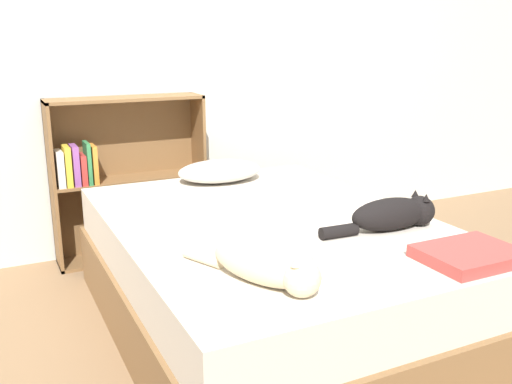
{
  "coord_description": "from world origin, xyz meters",
  "views": [
    {
      "loc": [
        -1.21,
        -2.34,
        1.43
      ],
      "look_at": [
        0.0,
        0.15,
        0.68
      ],
      "focal_mm": 40.0,
      "sensor_mm": 36.0,
      "label": 1
    }
  ],
  "objects_px": {
    "cat_light": "(266,266)",
    "cat_dark": "(394,214)",
    "bed": "(270,275)",
    "pillow": "(220,171)",
    "bookshelf": "(121,176)"
  },
  "relations": [
    {
      "from": "bed",
      "to": "pillow",
      "type": "relative_size",
      "value": 3.92
    },
    {
      "from": "cat_light",
      "to": "bookshelf",
      "type": "height_order",
      "value": "bookshelf"
    },
    {
      "from": "pillow",
      "to": "bookshelf",
      "type": "xyz_separation_m",
      "value": [
        -0.49,
        0.51,
        -0.09
      ]
    },
    {
      "from": "cat_light",
      "to": "cat_dark",
      "type": "height_order",
      "value": "cat_dark"
    },
    {
      "from": "bed",
      "to": "pillow",
      "type": "distance_m",
      "value": 0.89
    },
    {
      "from": "pillow",
      "to": "cat_light",
      "type": "xyz_separation_m",
      "value": [
        -0.43,
        -1.48,
        0.01
      ]
    },
    {
      "from": "cat_light",
      "to": "bed",
      "type": "bearing_deg",
      "value": 127.08
    },
    {
      "from": "bed",
      "to": "cat_light",
      "type": "relative_size",
      "value": 3.47
    },
    {
      "from": "pillow",
      "to": "bookshelf",
      "type": "distance_m",
      "value": 0.71
    },
    {
      "from": "pillow",
      "to": "bookshelf",
      "type": "height_order",
      "value": "bookshelf"
    },
    {
      "from": "cat_dark",
      "to": "pillow",
      "type": "bearing_deg",
      "value": 109.93
    },
    {
      "from": "pillow",
      "to": "cat_light",
      "type": "relative_size",
      "value": 0.88
    },
    {
      "from": "cat_light",
      "to": "cat_dark",
      "type": "relative_size",
      "value": 0.99
    },
    {
      "from": "pillow",
      "to": "cat_dark",
      "type": "xyz_separation_m",
      "value": [
        0.37,
        -1.19,
        0.01
      ]
    },
    {
      "from": "cat_dark",
      "to": "bookshelf",
      "type": "bearing_deg",
      "value": 119.55
    }
  ]
}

